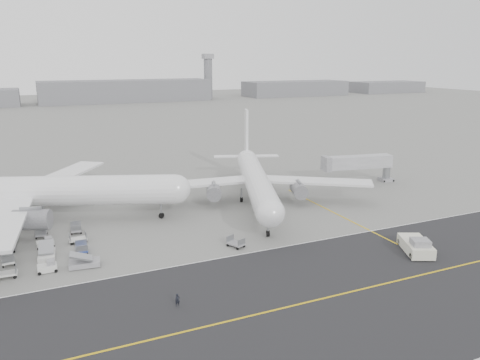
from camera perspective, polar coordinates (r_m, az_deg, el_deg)
name	(u,v)px	position (r m, az deg, el deg)	size (l,w,h in m)	color
ground	(194,256)	(68.68, -5.62, -9.23)	(700.00, 700.00, 0.00)	gray
taxiway	(286,307)	(55.74, 5.61, -15.20)	(220.00, 59.00, 0.03)	#252527
horizon_buildings	(112,102)	(324.80, -15.36, 9.15)	(520.00, 28.00, 28.00)	slate
control_tower	(208,75)	(346.26, -3.91, 12.63)	(7.00, 7.00, 31.25)	slate
airliner_a	(36,191)	(88.47, -23.61, -1.28)	(51.35, 50.43, 18.55)	white
airliner_b	(255,179)	(92.01, 1.90, 0.10)	(44.23, 45.04, 16.20)	white
pushback_tug	(416,246)	(73.78, 20.69, -7.52)	(5.93, 9.06, 2.62)	silver
jet_bridge	(358,164)	(109.67, 14.24, 1.96)	(17.51, 6.09, 6.53)	gray
gse_cluster	(26,255)	(75.32, -24.62, -8.35)	(22.57, 21.76, 2.04)	#A3A2A7
stray_dolly	(236,247)	(71.56, -0.51, -8.15)	(1.61, 2.62, 1.61)	silver
ground_crew_a	(178,300)	(55.85, -7.63, -14.30)	(0.57, 0.37, 1.55)	black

